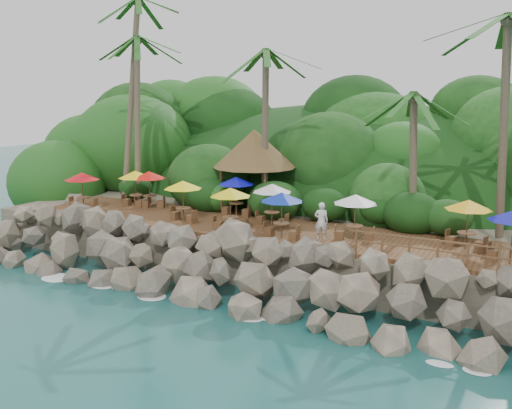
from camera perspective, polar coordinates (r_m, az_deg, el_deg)
The scene contains 12 objects.
ground at distance 23.75m, azimuth -6.93°, elevation -10.61°, with size 140.00×140.00×0.00m, color #19514F.
land_base at distance 37.12m, azimuth 7.27°, elevation -0.88°, with size 32.00×25.20×2.10m, color gray.
jungle_hill at distance 44.29m, azimuth 10.70°, elevation -0.39°, with size 44.80×28.00×15.40m, color #143811.
seawall at distance 24.92m, azimuth -4.35°, elevation -6.68°, with size 29.00×4.00×2.30m, color gray, non-canonical shape.
terrace at distance 27.96m, azimuth 0.00°, elevation -2.41°, with size 26.00×5.00×0.20m, color brown.
jungle_foliage at distance 36.45m, azimuth 6.67°, elevation -2.79°, with size 44.00×16.00×12.00m, color #143811, non-canonical shape.
foam_line at distance 23.96m, azimuth -6.52°, elevation -10.32°, with size 25.20×0.80×0.06m.
palms at distance 29.24m, azimuth 5.49°, elevation 17.70°, with size 28.97×7.14×13.73m.
palapa at distance 31.77m, azimuth -0.17°, elevation 5.81°, with size 4.81×4.81×4.60m.
dining_clusters at distance 27.55m, azimuth -0.74°, elevation 1.39°, with size 24.47×5.19×2.15m.
railing at distance 22.61m, azimuth 19.65°, elevation -4.56°, with size 8.30×0.10×1.00m.
waiter at distance 25.26m, azimuth 6.76°, elevation -1.71°, with size 0.64×0.42×1.75m, color white.
Camera 1 is at (12.76, -17.98, 8.84)m, focal length 38.73 mm.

